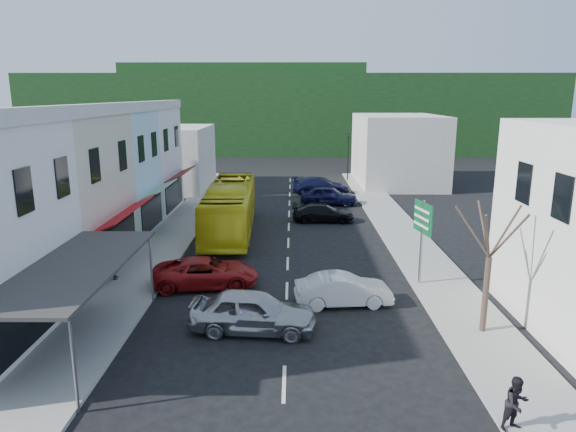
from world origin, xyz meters
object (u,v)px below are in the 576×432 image
object	(u,v)px
direction_sign	(421,244)
car_silver	(253,314)
car_white	(343,290)
pedestrian_left	(114,262)
pedestrian_right	(517,401)
street_tree	(489,257)
bus	(230,210)
car_red	(206,272)
traffic_signal	(348,157)

from	to	relation	value
direction_sign	car_silver	bearing A→B (deg)	-157.77
car_white	car_silver	bearing A→B (deg)	118.66
car_silver	pedestrian_left	world-z (taller)	pedestrian_left
pedestrian_right	street_tree	xyz separation A→B (m)	(1.31, 6.02, 2.10)
bus	car_white	distance (m)	13.68
direction_sign	car_red	bearing A→B (deg)	170.25
pedestrian_right	car_white	bearing A→B (deg)	93.06
car_white	direction_sign	size ratio (longest dim) A/B	1.04
car_white	car_red	xyz separation A→B (m)	(-6.38, 2.18, 0.00)
pedestrian_left	direction_sign	world-z (taller)	direction_sign
car_red	direction_sign	distance (m)	10.39
bus	car_silver	size ratio (longest dim) A/B	2.64
car_red	street_tree	bearing A→B (deg)	-120.54
car_red	pedestrian_right	world-z (taller)	pedestrian_right
pedestrian_left	pedestrian_right	xyz separation A→B (m)	(14.80, -11.61, 0.00)
car_red	pedestrian_left	world-z (taller)	pedestrian_left
bus	car_silver	world-z (taller)	bus
bus	pedestrian_right	xyz separation A→B (m)	(10.19, -20.87, -0.55)
direction_sign	traffic_signal	size ratio (longest dim) A/B	0.82
car_red	street_tree	distance (m)	12.75
pedestrian_right	street_tree	bearing A→B (deg)	57.41
car_white	car_red	distance (m)	6.75
car_silver	street_tree	distance (m)	9.20
bus	pedestrian_left	size ratio (longest dim) A/B	6.82
bus	car_silver	bearing A→B (deg)	-81.92
direction_sign	street_tree	size ratio (longest dim) A/B	0.68
bus	direction_sign	size ratio (longest dim) A/B	2.75
car_white	pedestrian_left	bearing A→B (deg)	69.42
direction_sign	traffic_signal	bearing A→B (deg)	79.71
car_silver	car_red	bearing A→B (deg)	33.61
car_silver	car_white	size ratio (longest dim) A/B	1.00
car_silver	traffic_signal	size ratio (longest dim) A/B	0.86
car_white	bus	bearing A→B (deg)	21.67
car_silver	street_tree	world-z (taller)	street_tree
direction_sign	street_tree	world-z (taller)	street_tree
pedestrian_right	car_red	bearing A→B (deg)	112.54
car_white	street_tree	size ratio (longest dim) A/B	0.71
pedestrian_right	direction_sign	distance (m)	11.22
direction_sign	street_tree	bearing A→B (deg)	-87.63
bus	direction_sign	distance (m)	14.15
car_red	direction_sign	xyz separation A→B (m)	(10.29, 0.19, 1.41)
traffic_signal	bus	bearing A→B (deg)	68.00
pedestrian_left	street_tree	xyz separation A→B (m)	(16.11, -5.59, 2.10)
car_white	pedestrian_left	world-z (taller)	pedestrian_left
pedestrian_left	street_tree	size ratio (longest dim) A/B	0.27
car_white	pedestrian_left	distance (m)	11.35
car_silver	car_red	size ratio (longest dim) A/B	0.96
car_silver	street_tree	bearing A→B (deg)	-86.01
street_tree	direction_sign	bearing A→B (deg)	103.20
car_red	direction_sign	world-z (taller)	direction_sign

